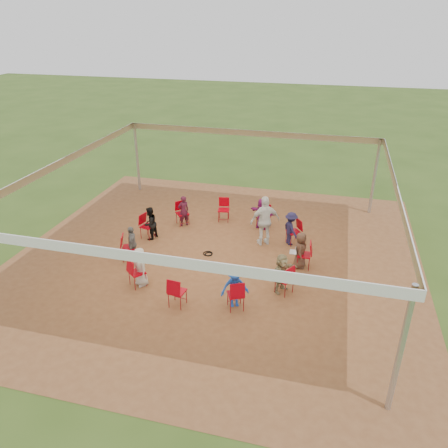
% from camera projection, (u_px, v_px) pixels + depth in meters
% --- Properties ---
extents(ground, '(80.00, 80.00, 0.00)m').
position_uv_depth(ground, '(216.00, 257.00, 14.36)').
color(ground, '#334E18').
rests_on(ground, ground).
extents(dirt_patch, '(13.00, 13.00, 0.00)m').
position_uv_depth(dirt_patch, '(216.00, 257.00, 14.36)').
color(dirt_patch, brown).
rests_on(dirt_patch, ground).
extents(tent, '(10.33, 10.33, 3.00)m').
position_uv_depth(tent, '(216.00, 190.00, 13.33)').
color(tent, '#B2B2B7').
rests_on(tent, ground).
extents(chair_0, '(0.45, 0.43, 0.90)m').
position_uv_depth(chair_0, '(304.00, 255.00, 13.60)').
color(chair_0, '#B1000E').
rests_on(chair_0, ground).
extents(chair_1, '(0.60, 0.59, 0.90)m').
position_uv_depth(chair_1, '(294.00, 232.00, 15.02)').
color(chair_1, '#B1000E').
rests_on(chair_1, ground).
extents(chair_2, '(0.56, 0.57, 0.90)m').
position_uv_depth(chair_2, '(264.00, 216.00, 16.18)').
color(chair_2, '#B1000E').
rests_on(chair_2, ground).
extents(chair_3, '(0.49, 0.50, 0.90)m').
position_uv_depth(chair_3, '(224.00, 210.00, 16.69)').
color(chair_3, '#B1000E').
rests_on(chair_3, ground).
extents(chair_4, '(0.61, 0.61, 0.90)m').
position_uv_depth(chair_4, '(182.00, 213.00, 16.41)').
color(chair_4, '#B1000E').
rests_on(chair_4, ground).
extents(chair_5, '(0.53, 0.52, 0.90)m').
position_uv_depth(chair_5, '(148.00, 226.00, 15.41)').
color(chair_5, '#B1000E').
rests_on(chair_5, ground).
extents(chair_6, '(0.55, 0.54, 0.90)m').
position_uv_depth(chair_6, '(129.00, 248.00, 14.02)').
color(chair_6, '#B1000E').
rests_on(chair_6, ground).
extents(chair_7, '(0.60, 0.61, 0.90)m').
position_uv_depth(chair_7, '(137.00, 272.00, 12.67)').
color(chair_7, '#B1000E').
rests_on(chair_7, ground).
extents(chair_8, '(0.47, 0.49, 0.90)m').
position_uv_depth(chair_8, '(177.00, 292.00, 11.80)').
color(chair_8, '#B1000E').
rests_on(chair_8, ground).
extents(chair_9, '(0.57, 0.58, 0.90)m').
position_uv_depth(chair_9, '(236.00, 294.00, 11.68)').
color(chair_9, '#B1000E').
rests_on(chair_9, ground).
extents(chair_10, '(0.59, 0.59, 0.90)m').
position_uv_depth(chair_10, '(285.00, 279.00, 12.35)').
color(chair_10, '#B1000E').
rests_on(chair_10, ground).
extents(person_seated_0, '(0.34, 0.59, 1.19)m').
position_uv_depth(person_seated_0, '(300.00, 250.00, 13.55)').
color(person_seated_0, '#4F3426').
rests_on(person_seated_0, ground).
extents(person_seated_1, '(0.75, 0.85, 1.19)m').
position_uv_depth(person_seated_1, '(291.00, 229.00, 14.92)').
color(person_seated_1, '#1E1A3D').
rests_on(person_seated_1, ground).
extents(person_seated_2, '(1.18, 0.81, 1.19)m').
position_uv_depth(person_seated_2, '(262.00, 214.00, 16.02)').
color(person_seated_2, '#8C196D').
rests_on(person_seated_2, ground).
extents(person_seated_3, '(0.51, 0.50, 1.19)m').
position_uv_depth(person_seated_3, '(183.00, 211.00, 16.25)').
color(person_seated_3, '#441225').
rests_on(person_seated_3, ground).
extents(person_seated_4, '(0.47, 0.64, 1.19)m').
position_uv_depth(person_seated_4, '(150.00, 223.00, 15.29)').
color(person_seated_4, black).
rests_on(person_seated_4, ground).
extents(person_seated_5, '(0.55, 0.77, 1.19)m').
position_uv_depth(person_seated_5, '(132.00, 243.00, 13.96)').
color(person_seated_5, slate).
rests_on(person_seated_5, ground).
extents(person_seated_6, '(0.66, 0.62, 1.19)m').
position_uv_depth(person_seated_6, '(140.00, 267.00, 12.67)').
color(person_seated_6, beige).
rests_on(person_seated_6, ground).
extents(person_seated_7, '(0.86, 0.68, 1.19)m').
position_uv_depth(person_seated_7, '(235.00, 287.00, 11.72)').
color(person_seated_7, blue).
rests_on(person_seated_7, ground).
extents(person_seated_8, '(0.92, 1.16, 1.19)m').
position_uv_depth(person_seated_8, '(282.00, 273.00, 12.36)').
color(person_seated_8, '#988D62').
rests_on(person_seated_8, ground).
extents(standing_person, '(1.16, 0.97, 1.76)m').
position_uv_depth(standing_person, '(265.00, 221.00, 14.81)').
color(standing_person, white).
rests_on(standing_person, ground).
extents(cable_coil, '(0.34, 0.34, 0.03)m').
position_uv_depth(cable_coil, '(208.00, 254.00, 14.52)').
color(cable_coil, black).
rests_on(cable_coil, ground).
extents(laptop, '(0.25, 0.32, 0.21)m').
position_uv_depth(laptop, '(295.00, 251.00, 13.60)').
color(laptop, '#B7B7BC').
rests_on(laptop, ground).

